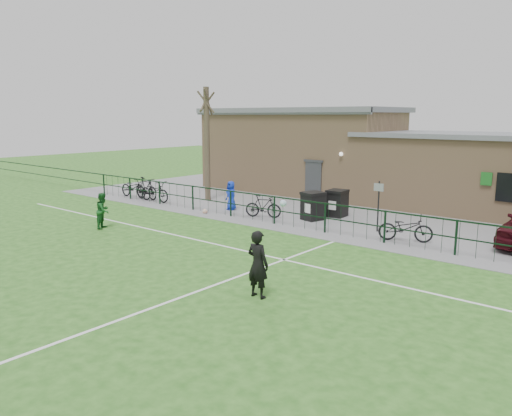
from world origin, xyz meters
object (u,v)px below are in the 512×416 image
Objects in this scene: bicycle_a at (134,188)px; bicycle_c at (155,191)px; sign_post at (378,206)px; ball_ground at (205,211)px; bicycle_d at (263,206)px; outfield_player at (103,211)px; wheelie_bin_left at (337,204)px; wheelie_bin_right at (313,207)px; bare_tree at (207,145)px; bicycle_b at (146,188)px; bicycle_e at (405,228)px; spectator_child at (231,196)px.

bicycle_c is (1.98, -0.12, -0.00)m from bicycle_a.
sign_post is 8.12m from ball_ground.
outfield_player is (-3.67, -5.78, 0.21)m from bicycle_d.
wheelie_bin_left is 3.35m from bicycle_d.
wheelie_bin_right is 0.69× the size of bicycle_d.
bare_tree is 5.31× the size of wheelie_bin_left.
bicycle_e is at bearing -84.10° from bicycle_b.
wheelie_bin_right is 0.54× the size of bicycle_c.
bicycle_a is 1.45× the size of outfield_player.
bare_tree is 4.12× the size of outfield_player.
bicycle_e is (4.25, -2.36, -0.06)m from wheelie_bin_left.
bare_tree is 2.86× the size of bicycle_c.
sign_post is at bearing 17.97° from spectator_child.
spectator_child is (-2.35, 0.43, 0.20)m from bicycle_d.
bicycle_b is at bearing 171.79° from ball_ground.
sign_post reaches higher than outfield_player.
outfield_player is at bearing -149.26° from bicycle_c.
bicycle_c reaches higher than ball_ground.
bicycle_b is 5.74m from spectator_child.
bicycle_d is (8.05, 0.24, -0.10)m from bicycle_b.
spectator_child is at bearing -162.84° from wheelie_bin_left.
bare_tree is 3.14× the size of bicycle_e.
bare_tree is at bearing -18.67° from outfield_player.
bicycle_a is at bearing 70.76° from bicycle_d.
bare_tree is 8.12m from wheelie_bin_left.
bare_tree is 4.29× the size of spectator_child.
ball_ground is (-7.88, -1.76, -0.90)m from sign_post.
spectator_child reaches higher than ball_ground.
bicycle_a is at bearing -175.77° from sign_post.
sign_post reaches higher than bicycle_b.
wheelie_bin_right is 0.79× the size of outfield_player.
bicycle_c is at bearing -154.18° from spectator_child.
outfield_player is at bearing -86.46° from spectator_child.
wheelie_bin_right is 0.82× the size of spectator_child.
bicycle_e is 1.36× the size of spectator_child.
wheelie_bin_right is 4.40m from spectator_child.
outfield_player is (1.63, -7.55, -2.27)m from bare_tree.
bicycle_d reaches higher than ball_ground.
outfield_player is at bearing 97.78° from bicycle_e.
spectator_child is at bearing 65.78° from bicycle_e.
outfield_player is at bearing -135.46° from bicycle_a.
bicycle_c is at bearing 172.41° from ball_ground.
bicycle_e is (4.68, -1.05, -0.07)m from wheelie_bin_right.
outfield_player is 6.29× the size of ball_ground.
sign_post is 5.27m from bicycle_d.
spectator_child is at bearing -42.89° from outfield_player.
ball_ground is at bearing 89.44° from bicycle_d.
bicycle_c is 4.81m from spectator_child.
wheelie_bin_right is at bearing 56.19° from bicycle_e.
bare_tree reaches higher than ball_ground.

